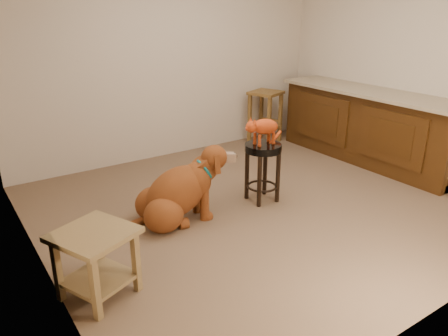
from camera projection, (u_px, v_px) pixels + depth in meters
floor at (267, 202)px, 4.62m from camera, size 4.50×4.00×0.01m
room_shell at (274, 38)px, 4.03m from camera, size 4.54×4.04×2.62m
cabinet_run at (368, 128)px, 5.72m from camera, size 0.70×2.56×0.94m
padded_stool at (263, 161)px, 4.52m from camera, size 0.38×0.38×0.62m
wood_stool at (265, 116)px, 6.50m from camera, size 0.53×0.53×0.77m
side_table at (96, 254)px, 3.04m from camera, size 0.65×0.65×0.51m
golden_retriever at (178, 194)px, 4.14m from camera, size 1.19×0.63×0.76m
tabby_kitten at (263, 128)px, 4.39m from camera, size 0.52×0.18×0.32m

